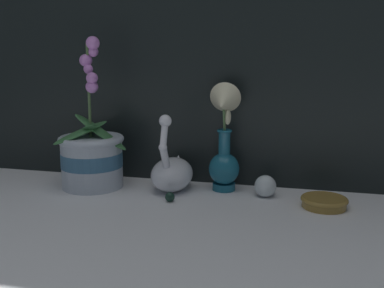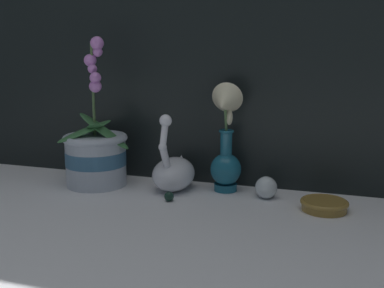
% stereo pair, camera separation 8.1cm
% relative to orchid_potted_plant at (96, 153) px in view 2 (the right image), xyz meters
% --- Properties ---
extents(ground_plane, '(2.80, 2.80, 0.00)m').
position_rel_orchid_potted_plant_xyz_m(ground_plane, '(0.32, -0.18, -0.10)').
color(ground_plane, white).
extents(orchid_potted_plant, '(0.21, 0.22, 0.43)m').
position_rel_orchid_potted_plant_xyz_m(orchid_potted_plant, '(0.00, 0.00, 0.00)').
color(orchid_potted_plant, '#B2BCCC').
rests_on(orchid_potted_plant, ground_plane).
extents(swan_figurine, '(0.12, 0.19, 0.23)m').
position_rel_orchid_potted_plant_xyz_m(swan_figurine, '(0.24, 0.02, -0.04)').
color(swan_figurine, white).
rests_on(swan_figurine, ground_plane).
extents(blue_vase, '(0.09, 0.12, 0.31)m').
position_rel_orchid_potted_plant_xyz_m(blue_vase, '(0.38, 0.05, 0.04)').
color(blue_vase, '#195B75').
rests_on(blue_vase, ground_plane).
extents(glass_sphere, '(0.06, 0.06, 0.06)m').
position_rel_orchid_potted_plant_xyz_m(glass_sphere, '(0.50, 0.03, -0.07)').
color(glass_sphere, silver).
rests_on(glass_sphere, ground_plane).
extents(amber_dish, '(0.12, 0.12, 0.03)m').
position_rel_orchid_potted_plant_xyz_m(amber_dish, '(0.65, -0.03, -0.08)').
color(amber_dish, olive).
rests_on(amber_dish, ground_plane).
extents(glass_bauble, '(0.03, 0.03, 0.03)m').
position_rel_orchid_potted_plant_xyz_m(glass_bauble, '(0.26, -0.08, -0.08)').
color(glass_bauble, '#142D23').
rests_on(glass_bauble, ground_plane).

